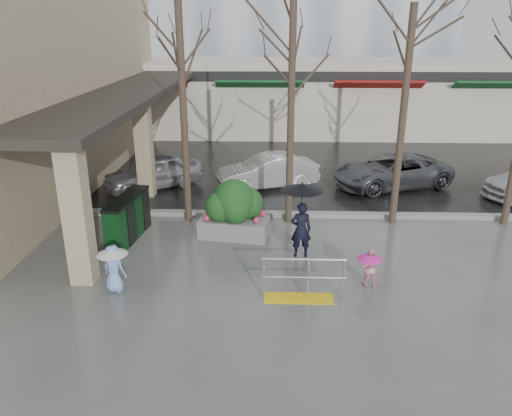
# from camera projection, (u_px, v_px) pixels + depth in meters

# --- Properties ---
(ground) EXTENTS (120.00, 120.00, 0.00)m
(ground) POSITION_uv_depth(u_px,v_px,m) (245.00, 273.00, 12.63)
(ground) COLOR #51514F
(ground) RESTS_ON ground
(street_asphalt) EXTENTS (120.00, 36.00, 0.01)m
(street_asphalt) POSITION_uv_depth(u_px,v_px,m) (263.00, 118.00, 33.24)
(street_asphalt) COLOR black
(street_asphalt) RESTS_ON ground
(curb) EXTENTS (120.00, 0.30, 0.15)m
(curb) POSITION_uv_depth(u_px,v_px,m) (251.00, 214.00, 16.35)
(curb) COLOR gray
(curb) RESTS_ON ground
(near_building) EXTENTS (6.00, 18.00, 8.00)m
(near_building) POSITION_uv_depth(u_px,v_px,m) (20.00, 78.00, 19.01)
(near_building) COLOR tan
(near_building) RESTS_ON ground
(canopy_slab) EXTENTS (2.80, 18.00, 0.25)m
(canopy_slab) POSITION_uv_depth(u_px,v_px,m) (130.00, 88.00, 19.01)
(canopy_slab) COLOR #2D2823
(canopy_slab) RESTS_ON pillar_front
(pillar_front) EXTENTS (0.55, 0.55, 3.50)m
(pillar_front) POSITION_uv_depth(u_px,v_px,m) (77.00, 214.00, 11.67)
(pillar_front) COLOR tan
(pillar_front) RESTS_ON ground
(pillar_back) EXTENTS (0.55, 0.55, 3.50)m
(pillar_back) POSITION_uv_depth(u_px,v_px,m) (144.00, 149.00, 17.76)
(pillar_back) COLOR tan
(pillar_back) RESTS_ON ground
(storefront_row) EXTENTS (34.00, 6.74, 4.00)m
(storefront_row) POSITION_uv_depth(u_px,v_px,m) (296.00, 96.00, 28.70)
(storefront_row) COLOR beige
(storefront_row) RESTS_ON ground
(handrail) EXTENTS (1.90, 0.50, 1.03)m
(handrail) POSITION_uv_depth(u_px,v_px,m) (302.00, 284.00, 11.33)
(handrail) COLOR yellow
(handrail) RESTS_ON ground
(tree_west) EXTENTS (3.20, 3.20, 6.80)m
(tree_west) POSITION_uv_depth(u_px,v_px,m) (181.00, 55.00, 14.30)
(tree_west) COLOR #382B21
(tree_west) RESTS_ON ground
(tree_midwest) EXTENTS (3.20, 3.20, 7.00)m
(tree_midwest) POSITION_uv_depth(u_px,v_px,m) (292.00, 50.00, 14.14)
(tree_midwest) COLOR #382B21
(tree_midwest) RESTS_ON ground
(tree_mideast) EXTENTS (3.20, 3.20, 6.50)m
(tree_mideast) POSITION_uv_depth(u_px,v_px,m) (408.00, 64.00, 14.17)
(tree_mideast) COLOR #382B21
(tree_mideast) RESTS_ON ground
(woman) EXTENTS (1.14, 1.14, 2.10)m
(woman) POSITION_uv_depth(u_px,v_px,m) (302.00, 212.00, 13.13)
(woman) COLOR black
(woman) RESTS_ON ground
(child_pink) EXTENTS (0.60, 0.60, 0.97)m
(child_pink) POSITION_uv_depth(u_px,v_px,m) (369.00, 264.00, 11.85)
(child_pink) COLOR pink
(child_pink) RESTS_ON ground
(child_blue) EXTENTS (0.72, 0.72, 1.17)m
(child_blue) POSITION_uv_depth(u_px,v_px,m) (113.00, 264.00, 11.56)
(child_blue) COLOR #7FA6E3
(child_blue) RESTS_ON ground
(planter) EXTENTS (2.13, 1.29, 1.75)m
(planter) POSITION_uv_depth(u_px,v_px,m) (234.00, 209.00, 14.57)
(planter) COLOR slate
(planter) RESTS_ON ground
(news_boxes) EXTENTS (0.79, 2.37, 1.30)m
(news_boxes) POSITION_uv_depth(u_px,v_px,m) (128.00, 218.00, 14.42)
(news_boxes) COLOR #0E3E17
(news_boxes) RESTS_ON ground
(car_a) EXTENTS (3.90, 3.30, 1.26)m
(car_a) POSITION_uv_depth(u_px,v_px,m) (153.00, 172.00, 18.98)
(car_a) COLOR #A2A2A6
(car_a) RESTS_ON ground
(car_b) EXTENTS (4.05, 2.53, 1.26)m
(car_b) POSITION_uv_depth(u_px,v_px,m) (268.00, 171.00, 19.06)
(car_b) COLOR silver
(car_b) RESTS_ON ground
(car_c) EXTENTS (4.97, 3.47, 1.26)m
(car_c) POSITION_uv_depth(u_px,v_px,m) (392.00, 171.00, 19.08)
(car_c) COLOR #525559
(car_c) RESTS_ON ground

